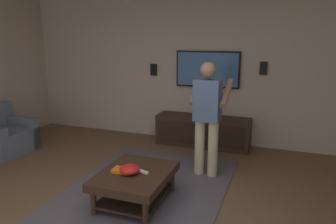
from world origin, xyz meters
The scene contains 13 objects.
wall_back_tv centered at (3.15, 0.00, 1.37)m, with size 0.10×7.27×2.74m, color #BCA893.
area_rug centered at (0.72, 0.12, 0.01)m, with size 2.93×1.99×0.01m, color #514C56.
armchair centered at (1.32, 3.03, 0.28)m, with size 0.87×0.87×0.82m.
coffee_table centered at (0.52, 0.12, 0.30)m, with size 1.00×0.80×0.40m.
media_console centered at (2.81, -0.14, 0.28)m, with size 0.45×1.70×0.55m.
tv centered at (3.05, -0.14, 1.38)m, with size 0.05×1.17×0.66m.
person_standing centered at (1.60, -0.50, 0.93)m, with size 0.56×0.57×1.64m.
bowl centered at (0.45, 0.15, 0.45)m, with size 0.24×0.24×0.11m, color red.
remote_white centered at (0.53, 0.02, 0.41)m, with size 0.15×0.04×0.02m, color white.
book centered at (0.47, 0.27, 0.42)m, with size 0.22×0.16×0.04m, color orange.
vase_round centered at (2.79, -0.21, 0.66)m, with size 0.22×0.22×0.22m, color orange.
wall_speaker_left centered at (3.07, -1.12, 1.44)m, with size 0.06×0.12×0.22m, color black.
wall_speaker_right centered at (3.07, 0.93, 1.34)m, with size 0.06×0.12×0.22m, color black.
Camera 1 is at (-2.68, -1.47, 1.99)m, focal length 34.22 mm.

